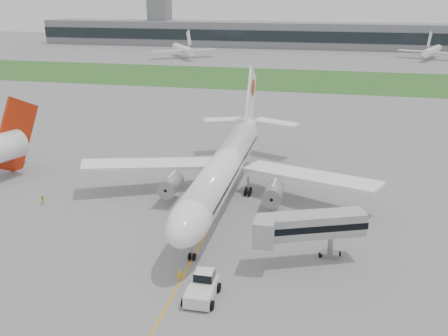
% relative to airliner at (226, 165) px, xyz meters
% --- Properties ---
extents(ground, '(600.00, 600.00, 0.00)m').
position_rel_airliner_xyz_m(ground, '(0.00, -4.87, -5.66)').
color(ground, slate).
rests_on(ground, ground).
extents(apron_markings, '(70.00, 70.00, 0.04)m').
position_rel_airliner_xyz_m(apron_markings, '(0.00, -9.87, -5.66)').
color(apron_markings, orange).
rests_on(apron_markings, ground).
extents(grass_strip, '(600.00, 50.00, 0.02)m').
position_rel_airliner_xyz_m(grass_strip, '(0.00, 115.13, -5.65)').
color(grass_strip, '#295720').
rests_on(grass_strip, ground).
extents(terminal_building, '(320.00, 22.30, 14.00)m').
position_rel_airliner_xyz_m(terminal_building, '(0.00, 225.00, 1.34)').
color(terminal_building, slate).
rests_on(terminal_building, ground).
extents(control_tower, '(12.00, 12.00, 56.00)m').
position_rel_airliner_xyz_m(control_tower, '(-90.00, 227.13, -5.66)').
color(control_tower, slate).
rests_on(control_tower, ground).
extents(airliner, '(48.13, 53.95, 17.88)m').
position_rel_airliner_xyz_m(airliner, '(0.00, 0.00, 0.00)').
color(airliner, white).
rests_on(airliner, ground).
extents(pushback_tug, '(3.49, 5.09, 2.58)m').
position_rel_airliner_xyz_m(pushback_tug, '(3.25, -27.16, -4.47)').
color(pushback_tug, silver).
rests_on(pushback_tug, ground).
extents(jet_bridge, '(13.37, 8.46, 6.43)m').
position_rel_airliner_xyz_m(jet_bridge, '(13.42, -17.30, -0.90)').
color(jet_bridge, '#B4B4B6').
rests_on(jet_bridge, ground).
extents(safety_cone_left, '(0.42, 0.42, 0.57)m').
position_rel_airliner_xyz_m(safety_cone_left, '(-0.53, -23.72, -5.38)').
color(safety_cone_left, '#FF470D').
rests_on(safety_cone_left, ground).
extents(safety_cone_right, '(0.38, 0.38, 0.52)m').
position_rel_airliner_xyz_m(safety_cone_right, '(1.15, -22.41, -5.40)').
color(safety_cone_right, '#FF470D').
rests_on(safety_cone_right, ground).
extents(ground_crew_near, '(0.57, 0.39, 1.50)m').
position_rel_airliner_xyz_m(ground_crew_near, '(-0.10, -24.64, -4.91)').
color(ground_crew_near, yellow).
rests_on(ground_crew_near, ground).
extents(ground_crew_far, '(0.94, 0.93, 1.53)m').
position_rel_airliner_xyz_m(ground_crew_far, '(-27.12, -8.68, -4.89)').
color(ground_crew_far, '#C2E726').
rests_on(ground_crew_far, ground).
extents(distant_aircraft_left, '(42.40, 41.31, 12.28)m').
position_rel_airliner_xyz_m(distant_aircraft_left, '(-57.07, 166.38, -5.66)').
color(distant_aircraft_left, white).
rests_on(distant_aircraft_left, ground).
extents(distant_aircraft_right, '(39.13, 37.03, 11.96)m').
position_rel_airliner_xyz_m(distant_aircraft_right, '(60.44, 186.53, -5.66)').
color(distant_aircraft_right, white).
rests_on(distant_aircraft_right, ground).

